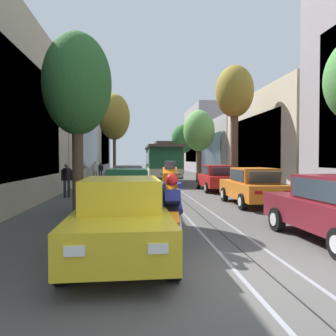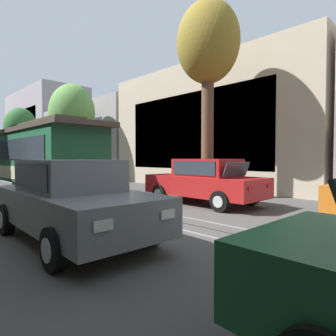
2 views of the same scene
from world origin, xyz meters
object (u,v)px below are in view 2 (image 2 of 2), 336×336
at_px(cable_car_trolley, 45,157).
at_px(street_tree_kerb_right_mid, 72,114).
at_px(street_tree_kerb_right_second, 208,47).
at_px(parked_car_red_mid_right, 205,181).
at_px(parked_car_grey_mid_left, 72,199).
at_px(street_tree_kerb_right_fourth, 21,128).

bearing_deg(cable_car_trolley, street_tree_kerb_right_mid, 54.33).
height_order(street_tree_kerb_right_mid, cable_car_trolley, street_tree_kerb_right_mid).
bearing_deg(street_tree_kerb_right_mid, street_tree_kerb_right_second, -90.44).
xyz_separation_m(parked_car_red_mid_right, street_tree_kerb_right_second, (1.38, 0.96, 5.27)).
xyz_separation_m(street_tree_kerb_right_mid, cable_car_trolley, (-4.20, -5.85, -3.06)).
distance_m(parked_car_grey_mid_left, street_tree_kerb_right_second, 8.75).
height_order(parked_car_red_mid_right, cable_car_trolley, cable_car_trolley).
relative_size(street_tree_kerb_right_mid, street_tree_kerb_right_fourth, 1.04).
height_order(parked_car_red_mid_right, street_tree_kerb_right_fourth, street_tree_kerb_right_fourth).
height_order(parked_car_grey_mid_left, parked_car_red_mid_right, same).
height_order(street_tree_kerb_right_fourth, cable_car_trolley, street_tree_kerb_right_fourth).
xyz_separation_m(street_tree_kerb_right_second, street_tree_kerb_right_mid, (0.09, 12.19, -1.34)).
xyz_separation_m(parked_car_grey_mid_left, street_tree_kerb_right_mid, (6.82, 14.06, 3.92)).
distance_m(parked_car_red_mid_right, street_tree_kerb_right_second, 5.53).
bearing_deg(parked_car_red_mid_right, street_tree_kerb_right_mid, 83.61).
xyz_separation_m(parked_car_grey_mid_left, street_tree_kerb_right_fourth, (6.83, 25.23, 3.81)).
bearing_deg(street_tree_kerb_right_fourth, parked_car_red_mid_right, -93.48).
relative_size(parked_car_grey_mid_left, street_tree_kerb_right_fourth, 0.67).
xyz_separation_m(parked_car_grey_mid_left, parked_car_red_mid_right, (5.35, 0.91, 0.00)).
xyz_separation_m(street_tree_kerb_right_mid, street_tree_kerb_right_fourth, (0.01, 11.17, -0.11)).
bearing_deg(street_tree_kerb_right_second, cable_car_trolley, 122.92).
bearing_deg(street_tree_kerb_right_mid, cable_car_trolley, -125.67).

